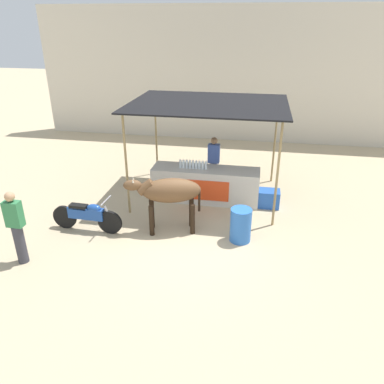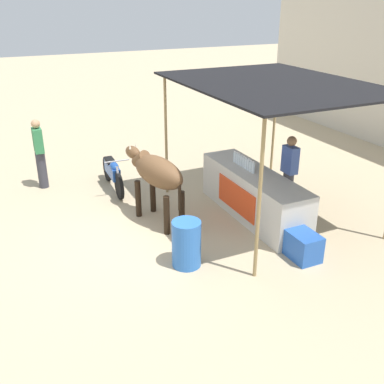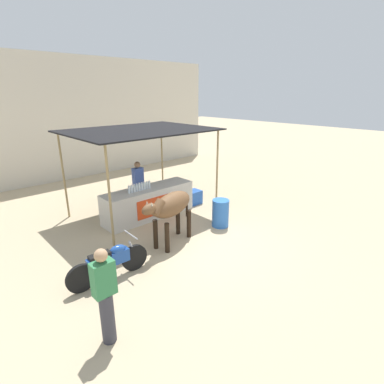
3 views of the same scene
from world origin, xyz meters
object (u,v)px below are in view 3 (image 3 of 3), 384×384
vendor_behind_counter (138,185)px  motorcycle_parked (110,262)px  cooler_box (192,197)px  passerby_on_street (105,296)px  water_barrel (220,213)px  cow (171,207)px  stall_counter (149,202)px

vendor_behind_counter → motorcycle_parked: (-2.70, -2.98, -0.42)m
cooler_box → passerby_on_street: 6.34m
water_barrel → motorcycle_parked: 3.70m
cow → vendor_behind_counter: bearing=74.1°
stall_counter → motorcycle_parked: size_ratio=1.67×
cooler_box → water_barrel: bearing=-109.0°
stall_counter → water_barrel: size_ratio=3.67×
stall_counter → water_barrel: bearing=-60.8°
cooler_box → water_barrel: (-0.66, -1.91, 0.17)m
cooler_box → vendor_behind_counter: bearing=152.8°
stall_counter → motorcycle_parked: stall_counter is taller
passerby_on_street → stall_counter: bearing=47.4°
stall_counter → cooler_box: size_ratio=5.00×
water_barrel → vendor_behind_counter: bearing=109.8°
water_barrel → motorcycle_parked: (-3.69, -0.22, 0.02)m
vendor_behind_counter → cooler_box: vendor_behind_counter is taller
stall_counter → cooler_box: 1.80m
stall_counter → passerby_on_street: 5.04m
vendor_behind_counter → water_barrel: 2.97m
cow → motorcycle_parked: (-1.95, -0.37, -0.61)m
vendor_behind_counter → passerby_on_street: same height
cooler_box → stall_counter: bearing=176.9°
water_barrel → motorcycle_parked: motorcycle_parked is taller
vendor_behind_counter → cooler_box: bearing=-27.2°
stall_counter → cooler_box: (1.78, -0.10, -0.24)m
motorcycle_parked → stall_counter: bearing=40.9°
water_barrel → cow: (-1.74, 0.15, 0.63)m
water_barrel → cow: 1.86m
cooler_box → motorcycle_parked: motorcycle_parked is taller
cow → passerby_on_street: (-2.79, -1.84, -0.18)m
stall_counter → water_barrel: 2.30m
cooler_box → water_barrel: size_ratio=0.73×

